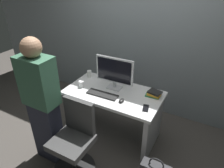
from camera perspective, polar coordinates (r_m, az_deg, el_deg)
ground_plane at (r=3.28m, az=0.43°, el=-13.31°), size 9.00×9.00×0.00m
wall_back at (r=3.35m, az=8.54°, el=16.63°), size 6.40×0.10×3.00m
desk at (r=2.96m, az=0.47°, el=-6.15°), size 1.30×0.71×0.75m
office_chair at (r=2.60m, az=-10.21°, el=-15.23°), size 0.52×0.52×0.94m
person_at_desk at (r=2.57m, az=-18.57°, el=-5.16°), size 0.40×0.24×1.64m
monitor at (r=2.80m, az=0.68°, el=3.43°), size 0.54×0.14×0.46m
keyboard at (r=2.76m, az=-2.65°, el=-2.85°), size 0.43×0.14×0.02m
mouse at (r=2.63m, az=2.62°, el=-4.56°), size 0.06×0.10×0.03m
cup_near_keyboard at (r=2.96m, az=-8.39°, el=0.00°), size 0.07×0.07×0.09m
cup_by_monitor at (r=3.21m, az=-6.23°, el=2.81°), size 0.07×0.07×0.10m
book_stack at (r=2.78m, az=11.44°, el=-2.65°), size 0.21×0.16×0.07m
cell_phone at (r=2.55m, az=9.24°, el=-6.55°), size 0.10×0.16×0.01m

